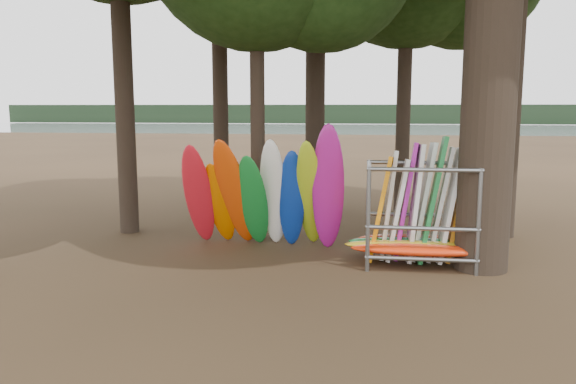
# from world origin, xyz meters

# --- Properties ---
(ground) EXTENTS (120.00, 120.00, 0.00)m
(ground) POSITION_xyz_m (0.00, 0.00, 0.00)
(ground) COLOR #47331E
(ground) RESTS_ON ground
(lake) EXTENTS (160.00, 160.00, 0.00)m
(lake) POSITION_xyz_m (0.00, 60.00, 0.00)
(lake) COLOR gray
(lake) RESTS_ON ground
(far_shore) EXTENTS (160.00, 4.00, 4.00)m
(far_shore) POSITION_xyz_m (0.00, 110.00, 2.00)
(far_shore) COLOR black
(far_shore) RESTS_ON ground
(kayak_row) EXTENTS (3.95, 2.22, 3.19)m
(kayak_row) POSITION_xyz_m (-0.81, 1.40, 1.31)
(kayak_row) COLOR red
(kayak_row) RESTS_ON ground
(storage_rack) EXTENTS (3.23, 1.50, 2.83)m
(storage_rack) POSITION_xyz_m (2.73, 0.63, 1.03)
(storage_rack) COLOR slate
(storage_rack) RESTS_ON ground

